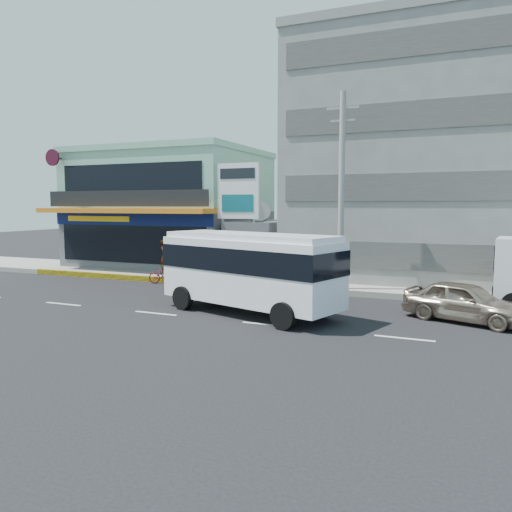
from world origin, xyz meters
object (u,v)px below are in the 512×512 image
Objects in this scene: billboard at (238,197)px; motorcycle_rider at (165,269)px; shop_building at (172,212)px; utility_pole_near at (342,192)px; concrete_building at (438,163)px; satellite_dish at (258,220)px; minibus at (249,266)px; sedan at (465,302)px.

motorcycle_rider is (-3.50, -2.40, -4.09)m from billboard.
shop_building is 15.50m from utility_pole_near.
concrete_building reaches higher than motorcycle_rider.
concrete_building is 17.36m from motorcycle_rider.
billboard reaches higher than satellite_dish.
concrete_building reaches higher than billboard.
utility_pole_near reaches higher than minibus.
minibus is (-2.40, -5.90, -3.16)m from utility_pole_near.
billboard is 6.75m from utility_pole_near.
utility_pole_near reaches higher than motorcycle_rider.
minibus is (4.10, -7.70, -2.94)m from billboard.
billboard is (-0.50, -1.80, 1.35)m from satellite_dish.
satellite_dish is at bearing 46.40° from motorcycle_rider.
minibus is at bearing -115.36° from concrete_building.
shop_building is 1.80× the size of billboard.
utility_pole_near reaches higher than satellite_dish.
concrete_building is (18.00, 1.05, 3.00)m from shop_building.
satellite_dish is 0.22× the size of billboard.
shop_building reaches higher than sedan.
minibus is 3.31× the size of motorcycle_rider.
billboard is 0.83× the size of minibus.
shop_building is 1.24× the size of utility_pole_near.
sedan is (1.83, -11.54, -6.22)m from concrete_building.
shop_building is 2.69× the size of sedan.
shop_building is 22.66m from sedan.
shop_building is 8.92m from billboard.
shop_building is at bearing 147.68° from billboard.
shop_building is 8.27× the size of satellite_dish.
motorcycle_rider is (-15.83, 3.34, 0.05)m from sedan.
utility_pole_near is (6.50, -1.80, 0.22)m from billboard.
motorcycle_rider is (-14.00, -8.20, -6.17)m from concrete_building.
concrete_building is at bearing 64.64° from minibus.
utility_pole_near reaches higher than shop_building.
concrete_building is at bearing 29.16° from sedan.
minibus is 8.55m from sedan.
billboard is (-10.50, -5.80, -2.07)m from concrete_building.
minibus reaches higher than motorcycle_rider.
concrete_building is 13.23m from sedan.
shop_building is 17.13m from minibus.
utility_pole_near is (-4.00, -7.60, -1.85)m from concrete_building.
sedan is at bearing -80.98° from concrete_building.
sedan is 16.18m from motorcycle_rider.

